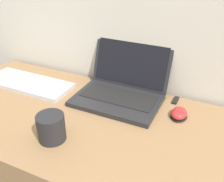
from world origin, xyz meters
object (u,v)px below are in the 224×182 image
Objects in this scene: computer_mouse at (179,114)px; external_keyboard at (28,83)px; laptop at (122,87)px; usb_stick at (176,100)px; drink_cup at (51,127)px.

external_keyboard is (-0.72, -0.05, -0.01)m from computer_mouse.
computer_mouse is at bearing -9.95° from laptop.
usb_stick is (0.23, 0.07, -0.04)m from laptop.
external_keyboard is at bearing -168.14° from laptop.
laptop is 6.07× the size of usb_stick.
computer_mouse is at bearing 3.81° from external_keyboard.
drink_cup is 0.23× the size of external_keyboard.
drink_cup is 0.55m from usb_stick.
computer_mouse is at bearing -70.77° from usb_stick.
laptop is 3.74× the size of drink_cup.
usb_stick is at bearing 52.72° from drink_cup.
computer_mouse is (0.27, -0.05, -0.03)m from laptop.
computer_mouse is at bearing 40.98° from drink_cup.
usb_stick is at bearing 109.23° from computer_mouse.
laptop reaches higher than external_keyboard.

